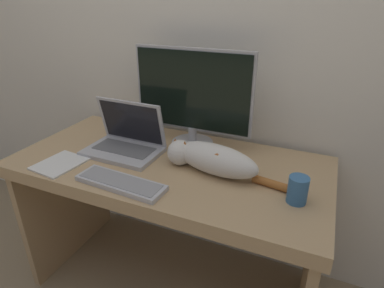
{
  "coord_description": "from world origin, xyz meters",
  "views": [
    {
      "loc": [
        0.6,
        -0.78,
        1.44
      ],
      "look_at": [
        0.13,
        0.31,
        0.88
      ],
      "focal_mm": 30.0,
      "sensor_mm": 36.0,
      "label": 1
    }
  ],
  "objects_px": {
    "laptop": "(125,142)",
    "external_keyboard": "(121,183)",
    "monitor": "(193,98)",
    "cat": "(211,158)",
    "coffee_mug": "(298,190)"
  },
  "relations": [
    {
      "from": "external_keyboard",
      "to": "cat",
      "type": "height_order",
      "value": "cat"
    },
    {
      "from": "monitor",
      "to": "laptop",
      "type": "relative_size",
      "value": 1.63
    },
    {
      "from": "cat",
      "to": "coffee_mug",
      "type": "xyz_separation_m",
      "value": [
        0.36,
        -0.08,
        -0.01
      ]
    },
    {
      "from": "laptop",
      "to": "cat",
      "type": "relative_size",
      "value": 0.62
    },
    {
      "from": "monitor",
      "to": "external_keyboard",
      "type": "bearing_deg",
      "value": -103.92
    },
    {
      "from": "laptop",
      "to": "external_keyboard",
      "type": "height_order",
      "value": "laptop"
    },
    {
      "from": "monitor",
      "to": "external_keyboard",
      "type": "height_order",
      "value": "monitor"
    },
    {
      "from": "external_keyboard",
      "to": "cat",
      "type": "bearing_deg",
      "value": 43.5
    },
    {
      "from": "external_keyboard",
      "to": "cat",
      "type": "relative_size",
      "value": 0.67
    },
    {
      "from": "laptop",
      "to": "cat",
      "type": "distance_m",
      "value": 0.44
    },
    {
      "from": "cat",
      "to": "coffee_mug",
      "type": "height_order",
      "value": "cat"
    },
    {
      "from": "external_keyboard",
      "to": "coffee_mug",
      "type": "relative_size",
      "value": 3.73
    },
    {
      "from": "monitor",
      "to": "cat",
      "type": "distance_m",
      "value": 0.33
    },
    {
      "from": "laptop",
      "to": "external_keyboard",
      "type": "bearing_deg",
      "value": -58.66
    },
    {
      "from": "monitor",
      "to": "laptop",
      "type": "height_order",
      "value": "monitor"
    }
  ]
}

